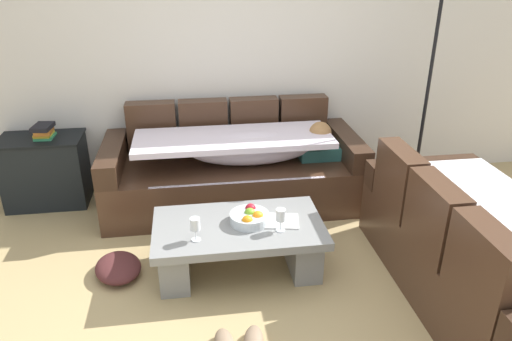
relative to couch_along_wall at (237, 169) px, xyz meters
The scene contains 13 objects.
ground_plane 1.66m from the couch_along_wall, 91.22° to the right, with size 14.00×14.00×0.00m, color tan.
back_wall 1.15m from the couch_along_wall, 93.76° to the left, with size 9.00×0.10×2.70m, color silver.
couch_along_wall is the anchor object (origin of this frame).
couch_near_window 2.13m from the couch_along_wall, 48.55° to the right, with size 0.92×1.96×0.88m.
coffee_table 1.06m from the couch_along_wall, 95.53° to the right, with size 1.20×0.68×0.38m.
fruit_bowl 1.04m from the couch_along_wall, 90.94° to the right, with size 0.28×0.28×0.10m.
wine_glass_near_left 1.29m from the couch_along_wall, 108.43° to the right, with size 0.07×0.07×0.17m.
wine_glass_near_right 1.20m from the couch_along_wall, 81.50° to the right, with size 0.07×0.07×0.17m.
open_magazine 1.07m from the couch_along_wall, 79.97° to the right, with size 0.28×0.21×0.01m, color white.
side_cabinet 1.73m from the couch_along_wall, behind, with size 0.72×0.44×0.64m.
book_stack_on_cabinet 1.72m from the couch_along_wall, behind, with size 0.17×0.23×0.12m.
floor_lamp 1.86m from the couch_along_wall, ahead, with size 0.33×0.31×1.95m.
crumpled_garment 1.42m from the couch_along_wall, 134.32° to the right, with size 0.40×0.32×0.12m, color #4C2323.
Camera 1 is at (-0.36, -2.32, 2.13)m, focal length 33.55 mm.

